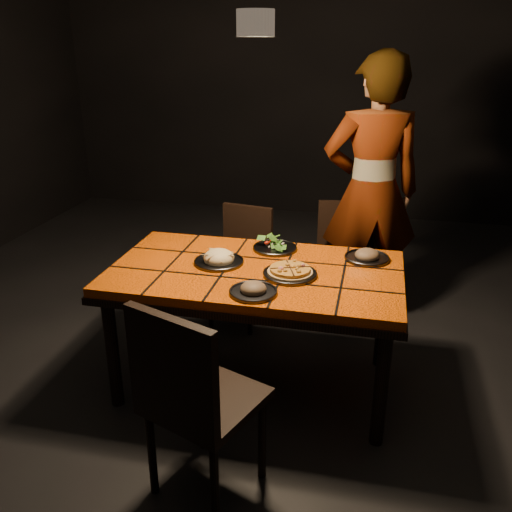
% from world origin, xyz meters
% --- Properties ---
extents(room_shell, '(6.04, 7.04, 3.08)m').
position_xyz_m(room_shell, '(0.00, 0.00, 1.50)').
color(room_shell, black).
rests_on(room_shell, ground).
extents(dining_table, '(1.62, 0.92, 0.75)m').
position_xyz_m(dining_table, '(0.00, 0.00, 0.67)').
color(dining_table, '#FF5E08').
rests_on(dining_table, ground).
extents(chair_near, '(0.57, 0.57, 0.97)m').
position_xyz_m(chair_near, '(-0.06, -0.91, 0.55)').
color(chair_near, black).
rests_on(chair_near, ground).
extents(chair_far_left, '(0.44, 0.44, 0.83)m').
position_xyz_m(chair_far_left, '(-0.28, 0.80, 0.48)').
color(chair_far_left, black).
rests_on(chair_far_left, ground).
extents(chair_far_right, '(0.44, 0.44, 0.86)m').
position_xyz_m(chair_far_right, '(0.43, 0.98, 0.49)').
color(chair_far_right, black).
rests_on(chair_far_right, ground).
extents(diner, '(0.78, 0.61, 1.88)m').
position_xyz_m(diner, '(0.58, 1.05, 0.94)').
color(diner, brown).
rests_on(diner, ground).
extents(pendant_lamp, '(0.18, 0.18, 1.06)m').
position_xyz_m(pendant_lamp, '(0.00, 0.00, 2.02)').
color(pendant_lamp, black).
rests_on(pendant_lamp, room_shell).
extents(plate_pizza, '(0.31, 0.31, 0.04)m').
position_xyz_m(plate_pizza, '(0.20, -0.05, 0.77)').
color(plate_pizza, '#3E3D43').
rests_on(plate_pizza, dining_table).
extents(plate_pasta, '(0.28, 0.28, 0.09)m').
position_xyz_m(plate_pasta, '(-0.22, 0.03, 0.77)').
color(plate_pasta, '#3E3D43').
rests_on(plate_pasta, dining_table).
extents(plate_salad, '(0.27, 0.27, 0.07)m').
position_xyz_m(plate_salad, '(0.05, 0.31, 0.78)').
color(plate_salad, '#3E3D43').
rests_on(plate_salad, dining_table).
extents(plate_mushroom_a, '(0.24, 0.24, 0.08)m').
position_xyz_m(plate_mushroom_a, '(0.06, -0.31, 0.77)').
color(plate_mushroom_a, '#3E3D43').
rests_on(plate_mushroom_a, dining_table).
extents(plate_mushroom_b, '(0.26, 0.26, 0.08)m').
position_xyz_m(plate_mushroom_b, '(0.60, 0.27, 0.77)').
color(plate_mushroom_b, '#3E3D43').
rests_on(plate_mushroom_b, dining_table).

